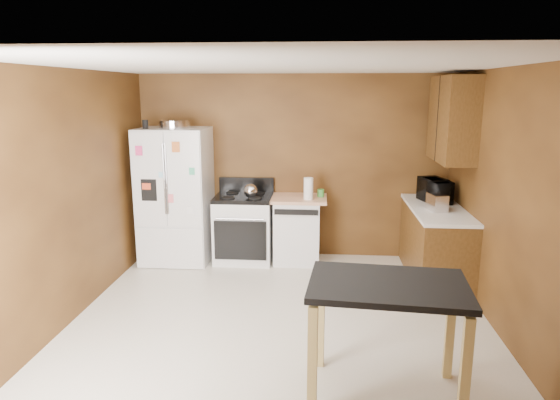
# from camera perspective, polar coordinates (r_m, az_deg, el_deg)

# --- Properties ---
(floor) EXTENTS (4.50, 4.50, 0.00)m
(floor) POSITION_cam_1_polar(r_m,az_deg,el_deg) (5.10, -0.08, -14.22)
(floor) COLOR beige
(floor) RESTS_ON ground
(ceiling) EXTENTS (4.50, 4.50, 0.00)m
(ceiling) POSITION_cam_1_polar(r_m,az_deg,el_deg) (4.55, -0.09, 15.12)
(ceiling) COLOR white
(ceiling) RESTS_ON ground
(wall_back) EXTENTS (4.20, 0.00, 4.20)m
(wall_back) POSITION_cam_1_polar(r_m,az_deg,el_deg) (6.87, 1.47, 3.81)
(wall_back) COLOR brown
(wall_back) RESTS_ON ground
(wall_front) EXTENTS (4.20, 0.00, 4.20)m
(wall_front) POSITION_cam_1_polar(r_m,az_deg,el_deg) (2.54, -4.38, -11.83)
(wall_front) COLOR brown
(wall_front) RESTS_ON ground
(wall_left) EXTENTS (0.00, 4.50, 4.50)m
(wall_left) POSITION_cam_1_polar(r_m,az_deg,el_deg) (5.27, -23.48, 0.06)
(wall_left) COLOR brown
(wall_left) RESTS_ON ground
(wall_right) EXTENTS (0.00, 4.50, 4.50)m
(wall_right) POSITION_cam_1_polar(r_m,az_deg,el_deg) (4.96, 24.87, -0.80)
(wall_right) COLOR brown
(wall_right) RESTS_ON ground
(roasting_pan) EXTENTS (0.40, 0.40, 0.10)m
(roasting_pan) POSITION_cam_1_polar(r_m,az_deg,el_deg) (6.70, -11.98, 8.47)
(roasting_pan) COLOR silver
(roasting_pan) RESTS_ON refrigerator
(pen_cup) EXTENTS (0.07, 0.07, 0.11)m
(pen_cup) POSITION_cam_1_polar(r_m,az_deg,el_deg) (6.66, -15.14, 8.35)
(pen_cup) COLOR black
(pen_cup) RESTS_ON refrigerator
(kettle) EXTENTS (0.18, 0.18, 0.18)m
(kettle) POSITION_cam_1_polar(r_m,az_deg,el_deg) (6.55, -3.38, 1.06)
(kettle) COLOR silver
(kettle) RESTS_ON gas_range
(paper_towel) EXTENTS (0.15, 0.15, 0.28)m
(paper_towel) POSITION_cam_1_polar(r_m,az_deg,el_deg) (6.49, 3.27, 1.31)
(paper_towel) COLOR white
(paper_towel) RESTS_ON dishwasher
(green_canister) EXTENTS (0.12, 0.12, 0.10)m
(green_canister) POSITION_cam_1_polar(r_m,az_deg,el_deg) (6.68, 4.68, 0.81)
(green_canister) COLOR green
(green_canister) RESTS_ON dishwasher
(toaster) EXTENTS (0.22, 0.30, 0.20)m
(toaster) POSITION_cam_1_polar(r_m,az_deg,el_deg) (6.13, 17.51, -0.24)
(toaster) COLOR silver
(toaster) RESTS_ON right_cabinets
(microwave) EXTENTS (0.45, 0.55, 0.27)m
(microwave) POSITION_cam_1_polar(r_m,az_deg,el_deg) (6.59, 17.27, 0.94)
(microwave) COLOR black
(microwave) RESTS_ON right_cabinets
(refrigerator) EXTENTS (0.90, 0.80, 1.80)m
(refrigerator) POSITION_cam_1_polar(r_m,az_deg,el_deg) (6.83, -11.84, 0.49)
(refrigerator) COLOR white
(refrigerator) RESTS_ON ground
(gas_range) EXTENTS (0.76, 0.68, 1.10)m
(gas_range) POSITION_cam_1_polar(r_m,az_deg,el_deg) (6.79, -4.13, -3.14)
(gas_range) COLOR white
(gas_range) RESTS_ON ground
(dishwasher) EXTENTS (0.78, 0.63, 0.89)m
(dishwasher) POSITION_cam_1_polar(r_m,az_deg,el_deg) (6.75, 1.97, -3.30)
(dishwasher) COLOR white
(dishwasher) RESTS_ON ground
(right_cabinets) EXTENTS (0.63, 1.58, 2.45)m
(right_cabinets) POSITION_cam_1_polar(r_m,az_deg,el_deg) (6.34, 17.86, -0.70)
(right_cabinets) COLOR brown
(right_cabinets) RESTS_ON ground
(island) EXTENTS (1.22, 0.87, 0.91)m
(island) POSITION_cam_1_polar(r_m,az_deg,el_deg) (3.85, 12.18, -11.24)
(island) COLOR black
(island) RESTS_ON ground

